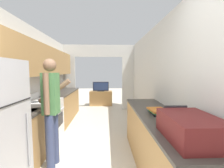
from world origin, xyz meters
TOP-DOWN VIEW (x-y plane):
  - wall_left at (-1.31, 2.31)m, footprint 0.38×7.32m
  - wall_right at (1.39, 1.86)m, footprint 0.06×7.32m
  - wall_far_with_doorway at (0.00, 4.95)m, footprint 3.12×0.06m
  - counter_left at (-1.06, 3.05)m, footprint 0.62×3.73m
  - counter_right at (1.06, 1.26)m, footprint 0.62×2.37m
  - range_oven at (-1.05, 2.36)m, footprint 0.66×0.73m
  - person at (-0.57, 1.46)m, footprint 0.54×0.39m
  - suitcase at (1.06, 0.45)m, footprint 0.44×0.62m
  - book_stack at (1.04, 1.26)m, footprint 0.26×0.32m
  - tv_cabinet at (0.05, 5.67)m, footprint 0.97×0.42m
  - television at (0.05, 5.63)m, footprint 0.69×0.16m

SIDE VIEW (x-z plane):
  - tv_cabinet at x=0.05m, z-range 0.00..0.62m
  - counter_right at x=1.06m, z-range 0.00..0.88m
  - counter_left at x=-1.06m, z-range 0.00..0.88m
  - range_oven at x=-1.05m, z-range -0.06..0.96m
  - television at x=0.05m, z-range 0.62..1.03m
  - person at x=-0.57m, z-range 0.07..1.77m
  - book_stack at x=1.04m, z-range 0.88..0.96m
  - suitcase at x=1.06m, z-range 0.87..1.12m
  - wall_right at x=1.39m, z-range 0.00..2.50m
  - wall_far_with_doorway at x=0.00m, z-range 0.21..2.71m
  - wall_left at x=-1.31m, z-range 0.21..2.71m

